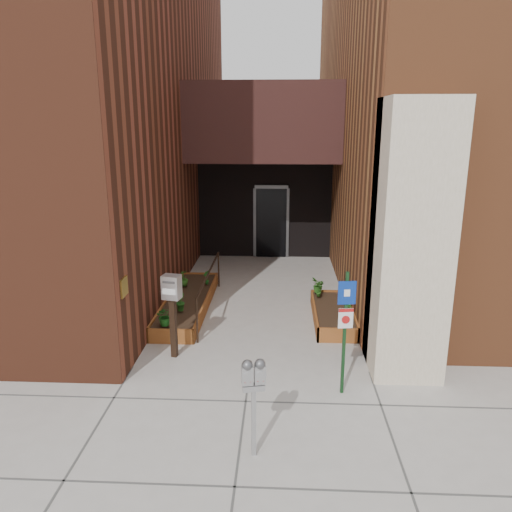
# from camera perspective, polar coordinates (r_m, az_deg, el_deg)

# --- Properties ---
(ground) EXTENTS (80.00, 80.00, 0.00)m
(ground) POSITION_cam_1_polar(r_m,az_deg,el_deg) (8.62, -0.71, -12.82)
(ground) COLOR #9E9991
(ground) RESTS_ON ground
(architecture) EXTENTS (20.00, 14.60, 10.00)m
(architecture) POSITION_cam_1_polar(r_m,az_deg,el_deg) (14.53, 0.25, 18.89)
(architecture) COLOR brown
(architecture) RESTS_ON ground
(planter_left) EXTENTS (0.90, 3.60, 0.30)m
(planter_left) POSITION_cam_1_polar(r_m,az_deg,el_deg) (11.20, -7.82, -5.41)
(planter_left) COLOR brown
(planter_left) RESTS_ON ground
(planter_right) EXTENTS (0.80, 2.20, 0.30)m
(planter_right) POSITION_cam_1_polar(r_m,az_deg,el_deg) (10.61, 8.76, -6.65)
(planter_right) COLOR brown
(planter_right) RESTS_ON ground
(handrail) EXTENTS (0.04, 3.34, 0.90)m
(handrail) POSITION_cam_1_polar(r_m,az_deg,el_deg) (10.87, -5.39, -2.55)
(handrail) COLOR black
(handrail) RESTS_ON ground
(parking_meter) EXTENTS (0.30, 0.17, 1.31)m
(parking_meter) POSITION_cam_1_polar(r_m,az_deg,el_deg) (6.19, -0.27, -14.20)
(parking_meter) COLOR #9D9DA0
(parking_meter) RESTS_ON ground
(sign_post) EXTENTS (0.27, 0.08, 1.95)m
(sign_post) POSITION_cam_1_polar(r_m,az_deg,el_deg) (7.55, 10.17, -7.28)
(sign_post) COLOR #133417
(sign_post) RESTS_ON ground
(payment_dropbox) EXTENTS (0.34, 0.28, 1.51)m
(payment_dropbox) POSITION_cam_1_polar(r_m,az_deg,el_deg) (8.74, -9.57, -4.83)
(payment_dropbox) COLOR black
(payment_dropbox) RESTS_ON ground
(shrub_left_a) EXTENTS (0.45, 0.45, 0.38)m
(shrub_left_a) POSITION_cam_1_polar(r_m,az_deg,el_deg) (9.64, -10.34, -6.74)
(shrub_left_a) COLOR #1A5819
(shrub_left_a) RESTS_ON planter_left
(shrub_left_b) EXTENTS (0.30, 0.30, 0.39)m
(shrub_left_b) POSITION_cam_1_polar(r_m,az_deg,el_deg) (10.31, -8.71, -5.15)
(shrub_left_b) COLOR #1E5518
(shrub_left_b) RESTS_ON planter_left
(shrub_left_c) EXTENTS (0.29, 0.29, 0.38)m
(shrub_left_c) POSITION_cam_1_polar(r_m,az_deg,el_deg) (11.81, -8.28, -2.50)
(shrub_left_c) COLOR #2C631C
(shrub_left_c) RESTS_ON planter_left
(shrub_left_d) EXTENTS (0.24, 0.24, 0.33)m
(shrub_left_d) POSITION_cam_1_polar(r_m,az_deg,el_deg) (11.86, -5.68, -2.46)
(shrub_left_d) COLOR #1B5D1A
(shrub_left_d) RESTS_ON planter_left
(shrub_right_a) EXTENTS (0.22, 0.22, 0.30)m
(shrub_right_a) POSITION_cam_1_polar(r_m,az_deg,el_deg) (10.02, 10.56, -6.12)
(shrub_right_a) COLOR #1B5D1A
(shrub_right_a) RESTS_ON planter_right
(shrub_right_b) EXTENTS (0.20, 0.20, 0.37)m
(shrub_right_b) POSITION_cam_1_polar(r_m,az_deg,el_deg) (11.06, 7.22, -3.71)
(shrub_right_b) COLOR #245919
(shrub_right_b) RESTS_ON planter_right
(shrub_right_c) EXTENTS (0.33, 0.33, 0.35)m
(shrub_right_c) POSITION_cam_1_polar(r_m,az_deg,el_deg) (11.31, 7.12, -3.33)
(shrub_right_c) COLOR #285F1B
(shrub_right_c) RESTS_ON planter_right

